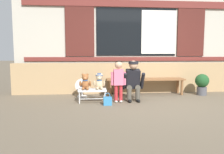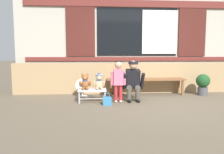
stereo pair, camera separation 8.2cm
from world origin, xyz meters
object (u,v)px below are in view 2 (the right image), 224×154
object	(u,v)px
teddy_bear_with_hat	(99,82)
adult_crouching	(133,81)
wooden_bench_long	(146,81)
floor_fan	(82,88)
handbag_on_ground	(107,101)
potted_plant	(203,83)
teddy_bear_plain	(85,82)
child_standing	(118,77)
small_display_bench	(92,91)

from	to	relation	value
teddy_bear_with_hat	adult_crouching	size ratio (longest dim) A/B	0.38
wooden_bench_long	floor_fan	bearing A→B (deg)	-172.75
handbag_on_ground	potted_plant	size ratio (longest dim) A/B	0.48
floor_fan	wooden_bench_long	bearing A→B (deg)	7.25
teddy_bear_plain	wooden_bench_long	bearing A→B (deg)	26.31
adult_crouching	potted_plant	size ratio (longest dim) A/B	1.67
wooden_bench_long	potted_plant	distance (m)	1.51
teddy_bear_plain	handbag_on_ground	world-z (taller)	teddy_bear_plain
floor_fan	child_standing	bearing A→B (deg)	-37.13
wooden_bench_long	floor_fan	size ratio (longest dim) A/B	4.37
small_display_bench	wooden_bench_long	bearing A→B (deg)	28.83
floor_fan	teddy_bear_with_hat	bearing A→B (deg)	-53.52
child_standing	handbag_on_ground	distance (m)	0.62
adult_crouching	floor_fan	bearing A→B (deg)	157.18
teddy_bear_with_hat	handbag_on_ground	xyz separation A→B (m)	(0.17, -0.34, -0.38)
teddy_bear_with_hat	floor_fan	distance (m)	0.75
teddy_bear_plain	handbag_on_ground	bearing A→B (deg)	-34.97
wooden_bench_long	potted_plant	bearing A→B (deg)	-7.57
potted_plant	teddy_bear_with_hat	bearing A→B (deg)	-167.99
teddy_bear_with_hat	handbag_on_ground	world-z (taller)	teddy_bear_with_hat
teddy_bear_plain	teddy_bear_with_hat	bearing A→B (deg)	0.13
small_display_bench	teddy_bear_plain	world-z (taller)	teddy_bear_plain
small_display_bench	child_standing	bearing A→B (deg)	-7.12
potted_plant	small_display_bench	bearing A→B (deg)	-168.59
teddy_bear_plain	potted_plant	size ratio (longest dim) A/B	0.64
adult_crouching	child_standing	bearing A→B (deg)	-160.13
potted_plant	adult_crouching	bearing A→B (deg)	-164.86
handbag_on_ground	child_standing	bearing A→B (deg)	44.65
small_display_bench	floor_fan	size ratio (longest dim) A/B	1.33
handbag_on_ground	small_display_bench	bearing A→B (deg)	133.93
teddy_bear_with_hat	handbag_on_ground	size ratio (longest dim) A/B	1.34
wooden_bench_long	floor_fan	xyz separation A→B (m)	(-1.70, -0.22, -0.13)
child_standing	handbag_on_ground	bearing A→B (deg)	-135.35
wooden_bench_long	teddy_bear_with_hat	xyz separation A→B (m)	(-1.28, -0.79, 0.10)
teddy_bear_plain	floor_fan	world-z (taller)	teddy_bear_plain
floor_fan	teddy_bear_plain	bearing A→B (deg)	-79.74
small_display_bench	adult_crouching	distance (m)	0.99
teddy_bear_with_hat	small_display_bench	bearing A→B (deg)	-179.23
small_display_bench	teddy_bear_plain	xyz separation A→B (m)	(-0.16, 0.00, 0.20)
adult_crouching	potted_plant	world-z (taller)	adult_crouching
teddy_bear_plain	floor_fan	bearing A→B (deg)	100.26
wooden_bench_long	small_display_bench	distance (m)	1.65
teddy_bear_with_hat	floor_fan	size ratio (longest dim) A/B	0.76
potted_plant	handbag_on_ground	bearing A→B (deg)	-160.36
potted_plant	wooden_bench_long	bearing A→B (deg)	172.43
child_standing	potted_plant	xyz separation A→B (m)	(2.34, 0.67, -0.27)
wooden_bench_long	potted_plant	size ratio (longest dim) A/B	3.68
small_display_bench	handbag_on_ground	world-z (taller)	small_display_bench
floor_fan	handbag_on_ground	bearing A→B (deg)	-57.15
small_display_bench	handbag_on_ground	bearing A→B (deg)	-46.07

